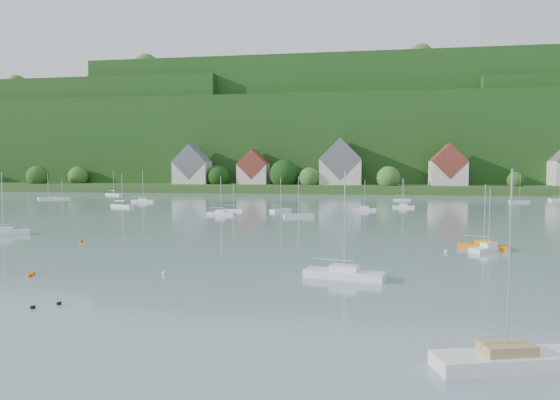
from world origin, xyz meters
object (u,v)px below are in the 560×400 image
object	(u,v)px
near_sailboat_4	(344,273)
near_sailboat_3	(489,248)
near_sailboat_6	(3,232)
near_sailboat_2	(507,358)
near_sailboat_5	(484,245)

from	to	relation	value
near_sailboat_4	near_sailboat_3	bearing A→B (deg)	60.88
near_sailboat_4	near_sailboat_6	xyz separation A→B (m)	(-49.01, 20.71, -0.01)
near_sailboat_2	near_sailboat_5	bearing A→B (deg)	62.69
near_sailboat_2	near_sailboat_4	size ratio (longest dim) A/B	1.02
near_sailboat_4	near_sailboat_6	distance (m)	53.21
near_sailboat_5	near_sailboat_2	bearing A→B (deg)	-74.76
near_sailboat_3	near_sailboat_5	distance (m)	1.55
near_sailboat_2	near_sailboat_3	world-z (taller)	near_sailboat_2
near_sailboat_2	near_sailboat_5	xyz separation A→B (m)	(7.35, 37.89, -0.06)
near_sailboat_3	near_sailboat_2	bearing A→B (deg)	-143.93
near_sailboat_2	near_sailboat_6	bearing A→B (deg)	129.16
near_sailboat_3	near_sailboat_4	xyz separation A→B (m)	(-16.04, -17.51, 0.07)
near_sailboat_3	near_sailboat_5	bearing A→B (deg)	54.48
near_sailboat_2	near_sailboat_3	xyz separation A→B (m)	(7.54, 36.35, -0.07)
near_sailboat_5	near_sailboat_4	bearing A→B (deg)	-103.54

